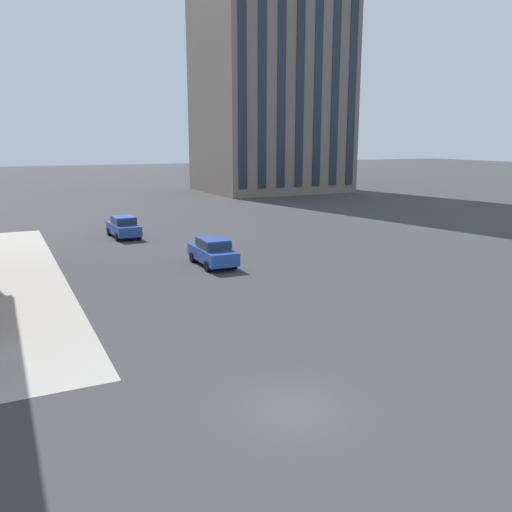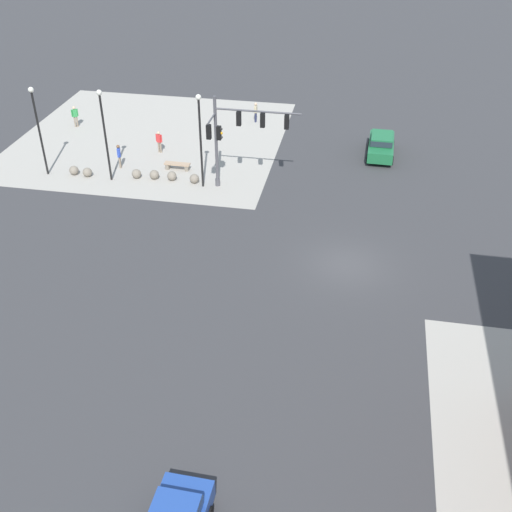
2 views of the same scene
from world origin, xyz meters
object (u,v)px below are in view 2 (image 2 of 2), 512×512
Objects in this scene: pedestrian_with_bag at (119,155)px; street_lamp_mid_sidewalk at (104,126)px; street_lamp_corner_near at (200,132)px; bollard_sphere_curb_f at (74,170)px; pedestrian_walking_east at (75,115)px; bollard_sphere_curb_b at (172,176)px; bench_near_signal at (177,165)px; car_main_southbound_near at (381,144)px; pedestrian_near_bench at (159,141)px; bollard_sphere_curb_a at (194,179)px; pedestrian_at_curb at (256,111)px; street_lamp_corner_far at (38,122)px; bollard_sphere_curb_d at (136,174)px; bollard_sphere_curb_e at (87,172)px; traffic_signal_main at (234,133)px; bollard_sphere_curb_c at (154,175)px.

street_lamp_mid_sidewalk is (-0.06, 1.88, 2.85)m from pedestrian_with_bag.
pedestrian_with_bag is at bearing -14.69° from street_lamp_corner_near.
pedestrian_walking_east is (3.47, -8.13, 0.66)m from bollard_sphere_curb_f.
bench_near_signal is (0.11, -1.64, 0.01)m from bollard_sphere_curb_b.
bollard_sphere_curb_f is at bearing 18.61° from car_main_southbound_near.
bollard_sphere_curb_b is 4.36m from pedestrian_with_bag.
pedestrian_near_bench reaches higher than bollard_sphere_curb_f.
pedestrian_at_curb is at bearing -100.00° from bollard_sphere_curb_a.
street_lamp_corner_far reaches higher than pedestrian_near_bench.
bollard_sphere_curb_d is at bearing 62.12° from pedestrian_at_curb.
pedestrian_walking_east is 24.14m from car_main_southbound_near.
bollard_sphere_curb_d is 0.37× the size of pedestrian_with_bag.
street_lamp_corner_near is (-6.42, 1.68, 2.87)m from pedestrian_with_bag.
bollard_sphere_curb_b is 0.10× the size of street_lamp_mid_sidewalk.
pedestrian_near_bench is 8.86m from pedestrian_walking_east.
bollard_sphere_curb_f is (8.47, 0.31, 0.00)m from bollard_sphere_curb_a.
bollard_sphere_curb_b is at bearing -3.66° from bollard_sphere_curb_a.
pedestrian_walking_east is (4.49, -8.24, 0.66)m from bollard_sphere_curb_e.
street_lamp_corner_near is 1.01× the size of street_lamp_mid_sidewalk.
car_main_southbound_near reaches higher than bench_near_signal.
pedestrian_at_curb is at bearing -85.98° from traffic_signal_main.
street_lamp_corner_near is at bearing 168.22° from bollard_sphere_curb_b.
traffic_signal_main is 9.70× the size of bollard_sphere_curb_b.
bench_near_signal is (-1.12, -1.67, 0.01)m from bollard_sphere_curb_c.
street_lamp_corner_near is (-4.49, 4.68, 2.93)m from pedestrian_near_bench.
bollard_sphere_curb_f is 6.60m from pedestrian_near_bench.
pedestrian_walking_east is 0.27× the size of street_lamp_corner_near.
bollard_sphere_curb_b is 4.79m from pedestrian_near_bench.
pedestrian_walking_east is (14.79, -8.09, -2.94)m from traffic_signal_main.
pedestrian_with_bag is 18.69m from car_main_southbound_near.
traffic_signal_main is 17.11m from pedestrian_walking_east.
bollard_sphere_curb_e is 5.99m from pedestrian_near_bench.
bollard_sphere_curb_b is 15.26m from car_main_southbound_near.
street_lamp_corner_far is (8.61, 2.30, 3.45)m from bench_near_signal.
bollard_sphere_curb_f is at bearing -172.59° from street_lamp_corner_far.
bollard_sphere_curb_d is 2.95m from bench_near_signal.
bollard_sphere_curb_b is 11.98m from pedestrian_at_curb.
street_lamp_mid_sidewalk is (-2.79, 0.26, 3.52)m from bollard_sphere_curb_f.
bollard_sphere_curb_c is 4.39m from pedestrian_near_bench.
pedestrian_with_bag is (4.03, 0.43, 0.66)m from bench_near_signal.
bollard_sphere_curb_c is (5.69, -0.34, -3.60)m from traffic_signal_main.
bollard_sphere_curb_e and bollard_sphere_curb_f have the same top height.
bollard_sphere_curb_a is at bearing 176.34° from bollard_sphere_curb_b.
pedestrian_walking_east is at bearing -30.71° from bench_near_signal.
street_lamp_corner_far reaches higher than pedestrian_with_bag.
bollard_sphere_curb_e reaches higher than bench_near_signal.
street_lamp_corner_near is (-4.75, 0.35, 3.54)m from bollard_sphere_curb_d.
traffic_signal_main is 9.70× the size of bollard_sphere_curb_a.
street_lamp_corner_far is at bearing 100.96° from pedestrian_walking_east.
bollard_sphere_curb_d is at bearing -2.05° from traffic_signal_main.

